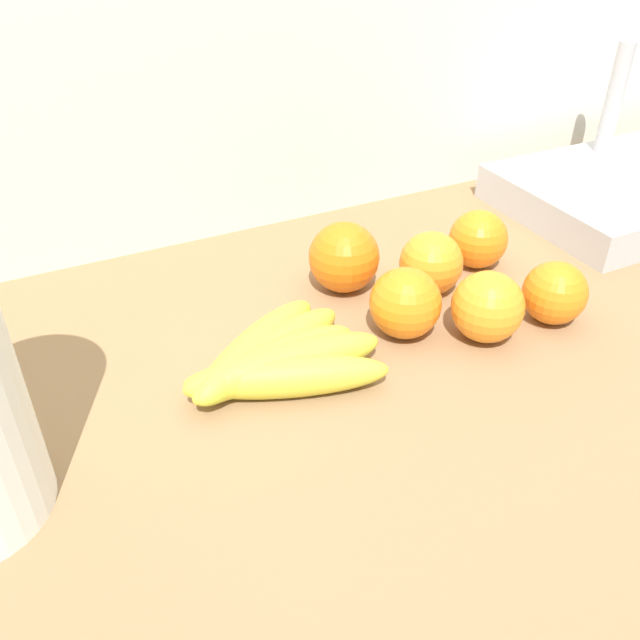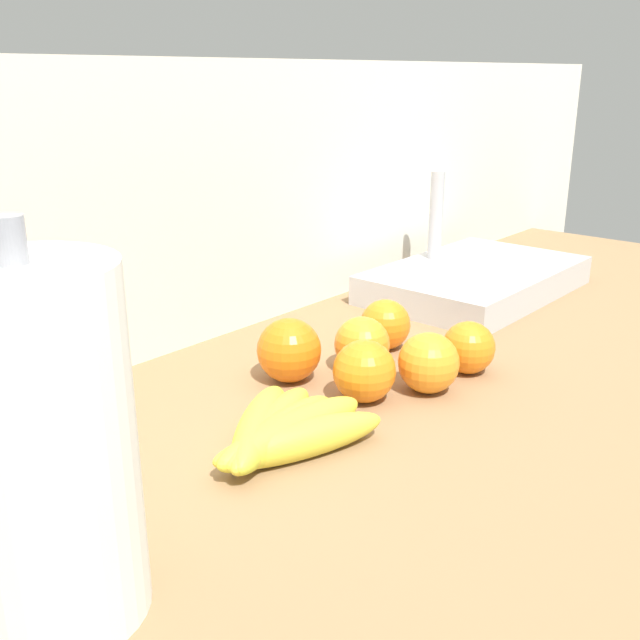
# 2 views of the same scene
# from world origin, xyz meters

# --- Properties ---
(wall_back) EXTENTS (2.36, 0.06, 1.30)m
(wall_back) POSITION_xyz_m (0.00, 0.37, 0.65)
(wall_back) COLOR silver
(wall_back) RESTS_ON ground
(banana_bunch) EXTENTS (0.20, 0.17, 0.04)m
(banana_bunch) POSITION_xyz_m (-0.24, 0.04, 0.94)
(banana_bunch) COLOR gold
(banana_bunch) RESTS_ON counter
(orange_center) EXTENTS (0.07, 0.07, 0.07)m
(orange_center) POSITION_xyz_m (-0.02, 0.11, 0.95)
(orange_center) COLOR orange
(orange_center) RESTS_ON counter
(orange_back_left) EXTENTS (0.07, 0.07, 0.07)m
(orange_back_left) POSITION_xyz_m (-0.09, 0.05, 0.95)
(orange_back_left) COLOR orange
(orange_back_left) RESTS_ON counter
(orange_right) EXTENTS (0.07, 0.07, 0.07)m
(orange_right) POSITION_xyz_m (0.07, 0.13, 0.95)
(orange_right) COLOR orange
(orange_right) RESTS_ON counter
(orange_back_right) EXTENTS (0.07, 0.07, 0.07)m
(orange_back_right) POSITION_xyz_m (0.07, 0.00, 0.95)
(orange_back_right) COLOR orange
(orange_back_right) RESTS_ON counter
(orange_far_right) EXTENTS (0.08, 0.08, 0.08)m
(orange_far_right) POSITION_xyz_m (-0.10, 0.16, 0.95)
(orange_far_right) COLOR orange
(orange_far_right) RESTS_ON counter
(orange_front) EXTENTS (0.07, 0.07, 0.07)m
(orange_front) POSITION_xyz_m (-0.02, 0.01, 0.95)
(orange_front) COLOR orange
(orange_front) RESTS_ON counter
(paper_towel_roll) EXTENTS (0.13, 0.13, 0.29)m
(paper_towel_roll) POSITION_xyz_m (-0.51, 0.00, 1.04)
(paper_towel_roll) COLOR white
(paper_towel_roll) RESTS_ON counter
(sink_basin) EXTENTS (0.40, 0.25, 0.20)m
(sink_basin) POSITION_xyz_m (0.39, 0.17, 0.94)
(sink_basin) COLOR #B7BABF
(sink_basin) RESTS_ON counter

